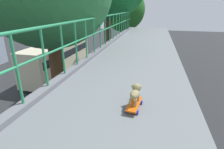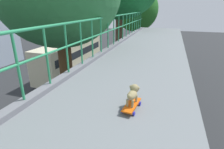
# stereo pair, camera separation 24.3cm
# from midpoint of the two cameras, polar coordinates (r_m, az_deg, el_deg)

# --- Properties ---
(city_bus) EXTENTS (2.66, 10.24, 3.42)m
(city_bus) POSITION_cam_midpoint_polar(r_m,az_deg,el_deg) (19.90, -12.40, 5.84)
(city_bus) COLOR beige
(city_bus) RESTS_ON ground
(roadside_tree_farthest) EXTENTS (4.76, 4.76, 8.92)m
(roadside_tree_farthest) POSITION_cam_midpoint_polar(r_m,az_deg,el_deg) (20.90, 7.96, 19.58)
(roadside_tree_farthest) COLOR brown
(roadside_tree_farthest) RESTS_ON ground
(toy_skateboard) EXTENTS (0.25, 0.52, 0.09)m
(toy_skateboard) POSITION_cam_midpoint_polar(r_m,az_deg,el_deg) (2.94, 8.63, -9.62)
(toy_skateboard) COLOR #EE5B0F
(toy_skateboard) RESTS_ON overpass_deck
(small_dog) EXTENTS (0.18, 0.38, 0.29)m
(small_dog) POSITION_cam_midpoint_polar(r_m,az_deg,el_deg) (2.89, 9.09, -5.79)
(small_dog) COLOR #9A8A5C
(small_dog) RESTS_ON toy_skateboard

